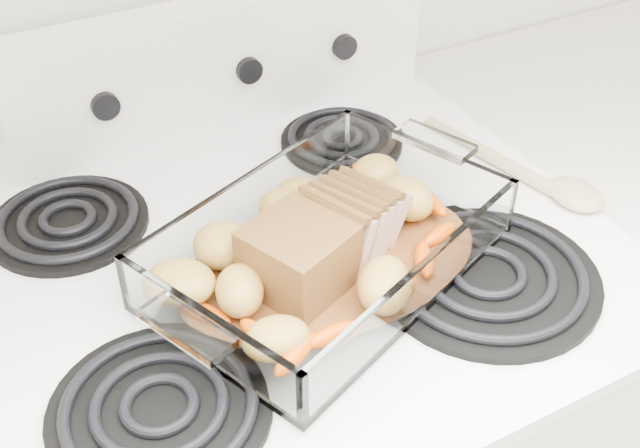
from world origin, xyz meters
TOP-DOWN VIEW (x-y plane):
  - counter_right at (0.67, 1.66)m, footprint 0.58×0.68m
  - baking_dish at (0.04, 1.59)m, footprint 0.38×0.25m
  - pork_roast at (0.02, 1.59)m, footprint 0.20×0.10m
  - roast_vegetables at (0.04, 1.63)m, footprint 0.36×0.20m
  - wooden_spoon at (0.36, 1.61)m, footprint 0.10×0.27m

SIDE VIEW (x-z plane):
  - counter_right at x=0.67m, z-range 0.00..0.93m
  - wooden_spoon at x=0.36m, z-range 0.93..0.96m
  - baking_dish at x=0.04m, z-range 0.93..1.00m
  - roast_vegetables at x=0.04m, z-range 0.95..0.99m
  - pork_roast at x=0.02m, z-range 0.95..1.03m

